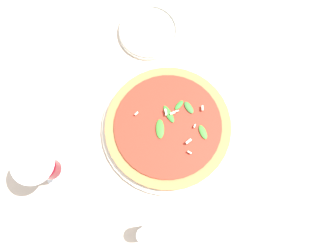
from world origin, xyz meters
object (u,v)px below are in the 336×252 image
(pizza_arugula_main, at_px, (168,127))
(wine_glass, at_px, (44,167))
(side_plate_white, at_px, (149,31))
(shaker_pepper, at_px, (145,234))

(pizza_arugula_main, distance_m, wine_glass, 0.28)
(side_plate_white, xyz_separation_m, shaker_pepper, (0.46, 0.14, 0.02))
(pizza_arugula_main, bearing_deg, shaker_pepper, 5.52)
(wine_glass, relative_size, side_plate_white, 1.10)
(pizza_arugula_main, relative_size, shaker_pepper, 4.53)
(wine_glass, height_order, side_plate_white, wine_glass)
(side_plate_white, bearing_deg, shaker_pepper, 17.17)
(shaker_pepper, bearing_deg, pizza_arugula_main, -174.48)
(shaker_pepper, bearing_deg, side_plate_white, -162.83)
(pizza_arugula_main, distance_m, side_plate_white, 0.25)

